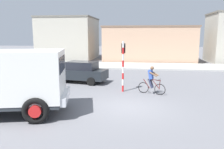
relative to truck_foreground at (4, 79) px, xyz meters
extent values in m
plane|color=slate|center=(5.38, 1.78, -1.67)|extent=(120.00, 120.00, 0.00)
cube|color=#ADADA8|center=(5.38, 16.57, -1.59)|extent=(80.00, 5.00, 0.16)
cube|color=white|center=(-0.03, -0.01, 0.13)|extent=(5.64, 3.64, 2.20)
cube|color=#2D3338|center=(-0.03, -0.01, -1.05)|extent=(5.53, 3.56, 0.16)
cube|color=silver|center=(2.60, 0.62, -0.87)|extent=(0.78, 2.37, 0.36)
cube|color=black|center=(2.45, 0.58, 0.63)|extent=(0.61, 2.09, 0.70)
torus|color=black|center=(1.24, 1.61, -1.12)|extent=(1.13, 0.49, 1.10)
cylinder|color=red|center=(1.24, 1.61, -1.12)|extent=(0.55, 0.41, 0.50)
torus|color=black|center=(1.83, -0.88, -1.12)|extent=(1.13, 0.49, 1.10)
cylinder|color=red|center=(1.83, -0.88, -1.12)|extent=(0.55, 0.41, 0.50)
torus|color=black|center=(7.18, 4.35, -1.33)|extent=(0.65, 0.27, 0.68)
torus|color=black|center=(6.20, 4.71, -1.33)|extent=(0.65, 0.27, 0.68)
cylinder|color=#591E1E|center=(6.85, 4.47, -0.76)|extent=(0.58, 0.25, 0.09)
cylinder|color=#591E1E|center=(6.91, 4.45, -1.01)|extent=(0.49, 0.22, 0.57)
cylinder|color=#591E1E|center=(6.39, 4.64, -1.06)|extent=(0.43, 0.19, 0.57)
cylinder|color=#591E1E|center=(7.16, 4.36, -1.03)|extent=(0.10, 0.07, 0.59)
cylinder|color=black|center=(7.13, 4.36, -0.72)|extent=(0.20, 0.48, 0.03)
cube|color=black|center=(6.58, 4.57, -0.79)|extent=(0.27, 0.20, 0.06)
cube|color=#3351A8|center=(6.62, 4.56, -0.46)|extent=(0.39, 0.40, 0.59)
sphere|color=brown|center=(6.69, 4.53, -0.06)|extent=(0.22, 0.22, 0.22)
cylinder|color=#2D334C|center=(6.69, 4.64, -1.02)|extent=(0.33, 0.22, 0.57)
cylinder|color=brown|center=(6.87, 4.64, -0.41)|extent=(0.49, 0.26, 0.29)
cylinder|color=#2D334C|center=(6.62, 4.45, -1.02)|extent=(0.33, 0.22, 0.57)
cylinder|color=brown|center=(6.75, 4.34, -0.41)|extent=(0.49, 0.26, 0.29)
cylinder|color=red|center=(4.89, 4.91, -1.47)|extent=(0.12, 0.12, 0.40)
cylinder|color=white|center=(4.89, 4.91, -1.07)|extent=(0.12, 0.12, 0.40)
cylinder|color=red|center=(4.89, 4.91, -0.67)|extent=(0.12, 0.12, 0.40)
cylinder|color=white|center=(4.89, 4.91, -0.27)|extent=(0.12, 0.12, 0.40)
cylinder|color=red|center=(4.89, 4.91, 0.13)|extent=(0.12, 0.12, 0.40)
cylinder|color=white|center=(4.89, 4.91, 0.53)|extent=(0.12, 0.12, 0.40)
cylinder|color=red|center=(4.89, 4.91, 0.93)|extent=(0.12, 0.12, 0.40)
cylinder|color=white|center=(4.89, 4.91, 1.33)|extent=(0.12, 0.12, 0.40)
cube|color=black|center=(4.89, 5.09, 1.08)|extent=(0.24, 0.20, 0.60)
sphere|color=red|center=(4.89, 5.21, 1.08)|extent=(0.14, 0.14, 0.14)
cube|color=#1E2328|center=(1.43, 7.35, -1.02)|extent=(4.23, 2.37, 0.70)
cube|color=black|center=(1.58, 7.32, -0.37)|extent=(2.42, 1.80, 0.60)
cylinder|color=black|center=(0.06, 6.73, -1.37)|extent=(0.62, 0.28, 0.60)
cylinder|color=black|center=(0.36, 8.40, -1.37)|extent=(0.62, 0.28, 0.60)
cylinder|color=black|center=(2.51, 6.30, -1.37)|extent=(0.62, 0.28, 0.60)
cylinder|color=black|center=(2.80, 7.97, -1.37)|extent=(0.62, 0.28, 0.60)
cube|color=#B2AD9E|center=(-4.92, 24.44, 1.30)|extent=(7.67, 7.94, 5.94)
cube|color=slate|center=(-4.92, 24.44, 4.37)|extent=(7.83, 8.10, 0.20)
cube|color=tan|center=(6.93, 22.22, 0.59)|extent=(11.93, 5.77, 4.52)
cube|color=#775E4C|center=(6.93, 22.22, 2.96)|extent=(12.17, 5.88, 0.20)
camera|label=1|loc=(6.05, -9.12, 1.92)|focal=36.23mm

